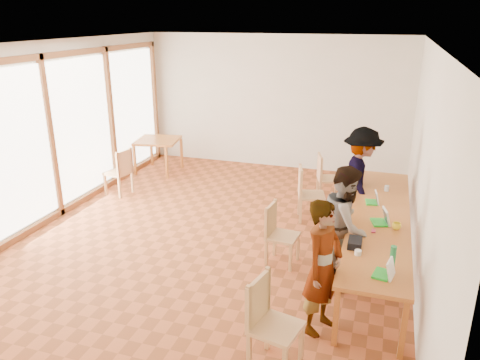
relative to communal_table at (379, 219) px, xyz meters
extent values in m
plane|color=#A64F28|center=(-2.50, 0.10, -0.70)|extent=(8.00, 8.00, 0.00)
cube|color=beige|center=(-2.50, 4.10, 0.80)|extent=(6.00, 0.10, 3.00)
cube|color=beige|center=(-2.50, -3.90, 0.80)|extent=(6.00, 0.10, 3.00)
cube|color=beige|center=(0.50, 0.10, 0.80)|extent=(0.10, 8.00, 3.00)
cube|color=white|center=(-5.46, 0.10, 0.80)|extent=(0.10, 8.00, 3.00)
cube|color=white|center=(-2.50, 0.10, 2.32)|extent=(6.00, 8.00, 0.04)
cube|color=#A86B25|center=(0.00, 0.00, 0.02)|extent=(0.80, 4.00, 0.05)
cube|color=#A86B25|center=(-0.34, -1.94, -0.35)|extent=(0.06, 0.06, 0.70)
cube|color=#A86B25|center=(-0.34, 1.94, -0.35)|extent=(0.06, 0.06, 0.70)
cube|color=#A86B25|center=(0.34, -1.94, -0.35)|extent=(0.06, 0.06, 0.70)
cube|color=#A86B25|center=(0.34, 1.94, -0.35)|extent=(0.06, 0.06, 0.70)
cube|color=#A86B25|center=(-4.90, 2.87, 0.02)|extent=(0.90, 0.90, 0.05)
cube|color=#A86B25|center=(-5.29, 2.48, -0.35)|extent=(0.05, 0.05, 0.70)
cube|color=#A86B25|center=(-5.29, 3.26, -0.35)|extent=(0.05, 0.05, 0.70)
cube|color=#A86B25|center=(-4.51, 2.48, -0.35)|extent=(0.05, 0.05, 0.70)
cube|color=#A86B25|center=(-4.51, 3.26, -0.35)|extent=(0.05, 0.05, 0.70)
cube|color=tan|center=(-0.87, -2.46, -0.24)|extent=(0.55, 0.55, 0.04)
cube|color=tan|center=(-1.07, -2.41, 0.02)|extent=(0.14, 0.45, 0.48)
cube|color=tan|center=(-1.28, -0.38, -0.28)|extent=(0.45, 0.45, 0.04)
cube|color=tan|center=(-1.46, -0.36, -0.04)|extent=(0.08, 0.42, 0.43)
cube|color=tan|center=(-1.15, 1.26, -0.25)|extent=(0.54, 0.54, 0.04)
cube|color=tan|center=(-1.34, 1.21, 0.00)|extent=(0.15, 0.44, 0.46)
cube|color=tan|center=(-0.99, 2.30, -0.28)|extent=(0.52, 0.52, 0.04)
cube|color=tan|center=(-1.17, 2.24, -0.04)|extent=(0.16, 0.41, 0.44)
cube|color=tan|center=(-5.00, 1.34, -0.26)|extent=(0.51, 0.51, 0.04)
cube|color=tan|center=(-4.81, 1.30, -0.01)|extent=(0.12, 0.43, 0.45)
imported|color=gray|center=(-0.54, -1.70, 0.08)|extent=(0.56, 0.67, 1.57)
imported|color=gray|center=(-0.42, -0.55, 0.10)|extent=(0.64, 0.80, 1.60)
imported|color=gray|center=(-0.36, 1.24, 0.15)|extent=(0.82, 1.19, 1.70)
cube|color=green|center=(0.08, -1.61, 0.06)|extent=(0.22, 0.27, 0.02)
cube|color=white|center=(0.16, -1.63, 0.15)|extent=(0.11, 0.23, 0.20)
cube|color=green|center=(-0.01, -0.25, 0.06)|extent=(0.24, 0.29, 0.03)
cube|color=white|center=(0.08, -0.23, 0.15)|extent=(0.13, 0.24, 0.21)
cube|color=green|center=(-0.14, 0.46, 0.06)|extent=(0.19, 0.24, 0.02)
cube|color=white|center=(-0.06, 0.47, 0.14)|extent=(0.09, 0.21, 0.18)
imported|color=yellow|center=(0.22, -0.38, 0.09)|extent=(0.15, 0.15, 0.09)
cylinder|color=#1D763C|center=(0.17, -1.45, 0.19)|extent=(0.07, 0.07, 0.28)
cylinder|color=silver|center=(0.06, 1.05, 0.09)|extent=(0.07, 0.07, 0.09)
cylinder|color=white|center=(-0.20, -1.23, 0.08)|extent=(0.08, 0.08, 0.06)
cube|color=#BC2C4E|center=(-0.06, -0.53, 0.05)|extent=(0.05, 0.10, 0.01)
cube|color=black|center=(-0.26, -1.02, 0.09)|extent=(0.16, 0.26, 0.09)
camera|label=1|loc=(-0.03, -6.24, 2.68)|focal=35.00mm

